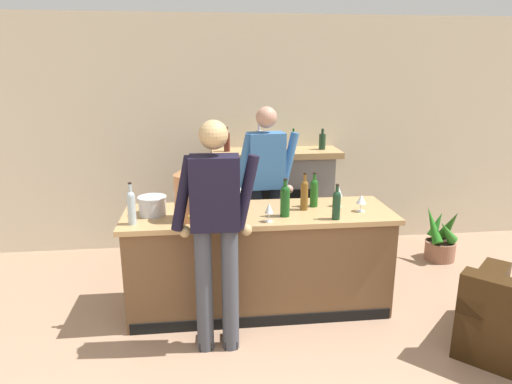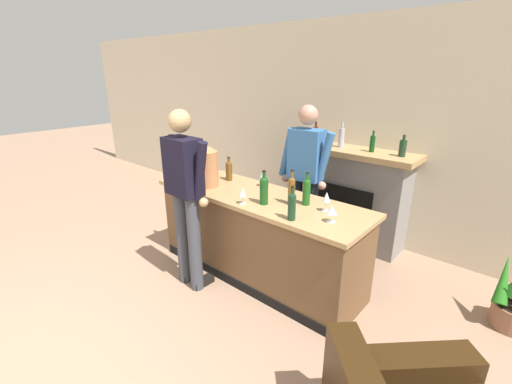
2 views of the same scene
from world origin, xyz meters
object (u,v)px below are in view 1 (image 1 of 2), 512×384
at_px(wine_glass_mid_counter, 361,200).
at_px(wine_glass_near_bucket, 339,193).
at_px(potted_plant_corner, 440,240).
at_px(wine_bottle_chardonnay_pale, 193,195).
at_px(wine_glass_back_row, 269,209).
at_px(wine_bottle_merlot_tall, 131,206).
at_px(wine_glass_front_right, 240,192).
at_px(person_bartender, 266,186).
at_px(copper_dispenser, 189,193).
at_px(person_customer, 216,228).
at_px(wine_bottle_cabernet_heavy, 314,192).
at_px(fireplace_stone, 275,199).
at_px(wine_bottle_rose_blush, 304,194).
at_px(wine_bottle_port_short, 336,204).
at_px(wine_bottle_riesling_slim, 285,199).
at_px(ice_bucket_steel, 152,206).

bearing_deg(wine_glass_mid_counter, wine_glass_near_bucket, 131.24).
distance_m(potted_plant_corner, wine_glass_near_bucket, 1.85).
bearing_deg(wine_bottle_chardonnay_pale, wine_glass_back_row, -35.01).
bearing_deg(potted_plant_corner, wine_glass_near_bucket, -152.76).
height_order(wine_bottle_merlot_tall, wine_glass_front_right, wine_bottle_merlot_tall).
xyz_separation_m(person_bartender, wine_bottle_chardonnay_pale, (-0.73, -0.47, 0.06)).
relative_size(wine_bottle_merlot_tall, wine_glass_back_row, 2.18).
relative_size(copper_dispenser, wine_glass_mid_counter, 3.02).
bearing_deg(person_customer, wine_glass_front_right, 73.34).
height_order(wine_glass_near_bucket, wine_glass_back_row, wine_glass_near_bucket).
distance_m(person_customer, wine_bottle_cabernet_heavy, 1.16).
relative_size(person_bartender, wine_bottle_chardonnay_pale, 6.54).
bearing_deg(fireplace_stone, wine_glass_back_row, -100.95).
bearing_deg(copper_dispenser, wine_bottle_rose_blush, 8.63).
distance_m(copper_dispenser, wine_glass_mid_counter, 1.50).
height_order(wine_bottle_chardonnay_pale, wine_bottle_rose_blush, wine_bottle_rose_blush).
bearing_deg(wine_bottle_port_short, wine_bottle_riesling_slim, 162.81).
relative_size(fireplace_stone, person_customer, 0.85).
distance_m(fireplace_stone, ice_bucket_steel, 1.93).
relative_size(person_bartender, wine_bottle_port_short, 5.92).
distance_m(wine_bottle_cabernet_heavy, wine_glass_back_row, 0.60).
xyz_separation_m(ice_bucket_steel, wine_glass_front_right, (0.78, 0.22, 0.03)).
bearing_deg(wine_bottle_cabernet_heavy, wine_bottle_chardonnay_pale, 176.80).
xyz_separation_m(person_customer, wine_bottle_chardonnay_pale, (-0.18, 0.76, 0.05)).
height_order(person_bartender, wine_bottle_rose_blush, person_bartender).
height_order(potted_plant_corner, wine_bottle_cabernet_heavy, wine_bottle_cabernet_heavy).
distance_m(person_customer, wine_bottle_chardonnay_pale, 0.79).
bearing_deg(wine_glass_near_bucket, wine_glass_front_right, 169.23).
bearing_deg(fireplace_stone, wine_bottle_chardonnay_pale, -127.50).
bearing_deg(wine_glass_mid_counter, wine_bottle_riesling_slim, -175.61).
bearing_deg(wine_glass_mid_counter, wine_glass_back_row, -167.92).
distance_m(person_customer, wine_bottle_port_short, 1.07).
bearing_deg(copper_dispenser, wine_bottle_cabernet_heavy, 12.15).
bearing_deg(ice_bucket_steel, wine_glass_back_row, -17.19).
bearing_deg(ice_bucket_steel, wine_glass_near_bucket, 1.89).
bearing_deg(wine_bottle_rose_blush, person_bartender, 112.46).
xyz_separation_m(copper_dispenser, wine_glass_front_right, (0.46, 0.39, -0.12)).
bearing_deg(copper_dispenser, person_customer, -66.11).
bearing_deg(wine_glass_back_row, wine_glass_mid_counter, 12.08).
relative_size(wine_bottle_riesling_slim, wine_glass_back_row, 2.06).
bearing_deg(wine_bottle_merlot_tall, wine_glass_back_row, -3.53).
bearing_deg(wine_glass_mid_counter, ice_bucket_steel, 176.24).
relative_size(person_customer, wine_bottle_merlot_tall, 5.18).
bearing_deg(copper_dispenser, wine_glass_front_right, 40.25).
bearing_deg(wine_bottle_chardonnay_pale, wine_bottle_riesling_slim, -21.63).
height_order(fireplace_stone, wine_glass_back_row, fireplace_stone).
relative_size(wine_bottle_riesling_slim, wine_bottle_chardonnay_pale, 1.21).
height_order(person_customer, wine_bottle_port_short, person_customer).
xyz_separation_m(potted_plant_corner, wine_glass_mid_counter, (-1.32, -0.93, 0.80)).
xyz_separation_m(ice_bucket_steel, wine_bottle_merlot_tall, (-0.14, -0.23, 0.07)).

